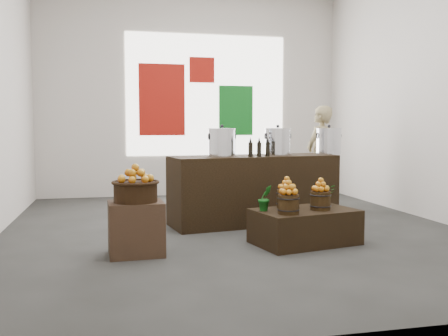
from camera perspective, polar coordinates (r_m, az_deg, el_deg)
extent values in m
plane|color=#363634|center=(6.76, 1.03, -6.94)|extent=(7.00, 7.00, 0.00)
cube|color=silver|center=(10.08, -3.70, 8.31)|extent=(6.00, 0.04, 4.00)
cube|color=white|center=(10.11, -1.98, 8.30)|extent=(3.20, 0.02, 2.40)
cube|color=#A6150C|center=(9.97, -7.11, 7.74)|extent=(0.90, 0.04, 1.40)
cube|color=#10681C|center=(10.21, 1.37, 6.58)|extent=(0.70, 0.04, 1.00)
cube|color=#A6150C|center=(10.13, -2.55, 11.14)|extent=(0.50, 0.04, 0.50)
cube|color=#482F21|center=(5.44, -10.01, -6.81)|extent=(0.59, 0.49, 0.57)
cylinder|color=black|center=(5.37, -10.07, -2.73)|extent=(0.46, 0.46, 0.21)
cube|color=black|center=(5.96, 9.21, -6.62)|extent=(1.29, 0.95, 0.40)
cylinder|color=#34230E|center=(5.59, 7.37, -4.13)|extent=(0.23, 0.23, 0.22)
cylinder|color=#34230E|center=(5.92, 10.97, -3.68)|extent=(0.23, 0.23, 0.22)
cylinder|color=#34230E|center=(6.02, 7.18, -3.49)|extent=(0.23, 0.23, 0.22)
imported|color=#125916|center=(6.29, 11.53, -3.00)|extent=(0.25, 0.23, 0.26)
imported|color=#125916|center=(5.75, 4.71, -3.44)|extent=(0.19, 0.17, 0.30)
cube|color=black|center=(7.08, 3.42, -2.48)|extent=(2.44, 1.10, 0.96)
cylinder|color=silver|center=(6.84, -0.23, 2.87)|extent=(0.36, 0.36, 0.36)
cylinder|color=silver|center=(7.19, 6.16, 2.93)|extent=(0.36, 0.36, 0.36)
cylinder|color=silver|center=(7.62, 11.88, 2.96)|extent=(0.36, 0.36, 0.36)
imported|color=#99895E|center=(8.78, 10.89, 1.35)|extent=(0.75, 0.71, 1.73)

